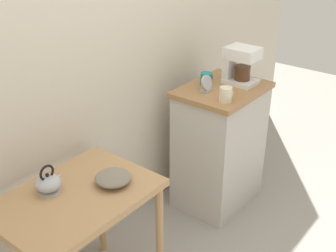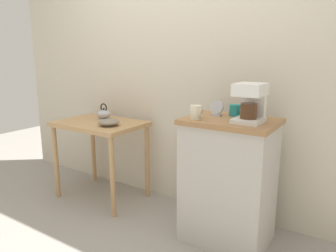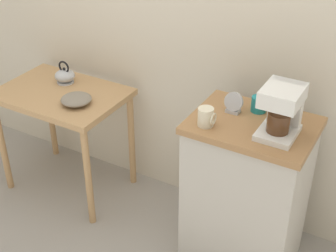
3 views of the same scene
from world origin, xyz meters
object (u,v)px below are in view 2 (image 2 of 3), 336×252
Objects in this scene: mug_small_cream at (196,112)px; bowl_stoneware at (109,122)px; coffee_maker at (251,101)px; mug_dark_teal at (235,110)px; teakettle at (104,114)px; table_clock at (217,109)px.

bowl_stoneware is at bearing 173.91° from mug_small_cream.
coffee_maker reaches higher than mug_dark_teal.
mug_small_cream is at bearing -123.71° from mug_dark_teal.
mug_dark_teal is at bearing 56.29° from mug_small_cream.
teakettle is 1.23m from mug_small_cream.
mug_small_cream is at bearing -108.98° from table_clock.
table_clock is (-0.11, -0.08, 0.01)m from mug_dark_teal.
mug_small_cream reaches higher than teakettle.
coffee_maker is 0.37m from mug_small_cream.
bowl_stoneware is at bearing -174.66° from table_clock.
coffee_maker reaches higher than bowl_stoneware.
bowl_stoneware is 1.13m from mug_dark_teal.
mug_small_cream reaches higher than mug_dark_teal.
bowl_stoneware is at bearing -171.22° from mug_dark_teal.
coffee_maker is at bearing -7.06° from teakettle.
table_clock is (1.24, -0.11, 0.18)m from teakettle.
bowl_stoneware is 2.15× the size of mug_dark_teal.
bowl_stoneware is 1.30m from coffee_maker.
bowl_stoneware is 1.17× the size of teakettle.
mug_small_cream is (1.18, -0.30, 0.18)m from teakettle.
teakettle is at bearing 175.02° from table_clock.
teakettle reaches higher than bowl_stoneware.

